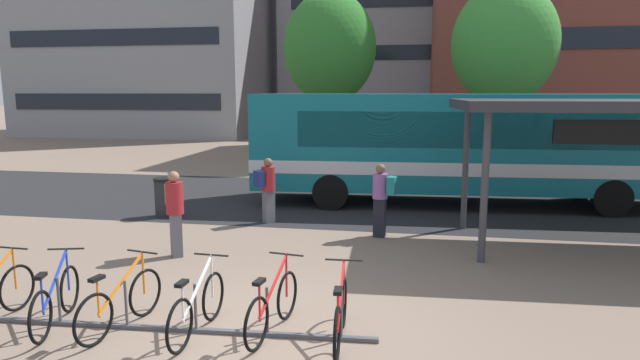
{
  "coord_description": "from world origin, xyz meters",
  "views": [
    {
      "loc": [
        1.97,
        -6.64,
        3.29
      ],
      "look_at": [
        0.08,
        4.09,
        1.47
      ],
      "focal_mm": 30.07,
      "sensor_mm": 36.0,
      "label": 1
    }
  ],
  "objects_px": {
    "parked_bicycle_red_5": "(341,315)",
    "street_tree_1": "(330,48)",
    "street_tree_0": "(504,44)",
    "commuter_olive_pack_0": "(175,207)",
    "parked_bicycle_orange_2": "(121,303)",
    "parked_bicycle_white_3": "(197,308)",
    "parked_bicycle_red_4": "(273,307)",
    "transit_shelter": "(637,109)",
    "commuter_teal_pack_2": "(382,195)",
    "commuter_navy_pack_1": "(267,186)",
    "trash_bin": "(165,197)",
    "city_bus": "(461,144)",
    "parked_bicycle_blue_1": "(56,300)"
  },
  "relations": [
    {
      "from": "parked_bicycle_red_5",
      "to": "street_tree_1",
      "type": "relative_size",
      "value": 0.23
    },
    {
      "from": "parked_bicycle_red_5",
      "to": "street_tree_0",
      "type": "relative_size",
      "value": 0.22
    },
    {
      "from": "commuter_olive_pack_0",
      "to": "parked_bicycle_red_5",
      "type": "bearing_deg",
      "value": 15.26
    },
    {
      "from": "parked_bicycle_orange_2",
      "to": "parked_bicycle_white_3",
      "type": "xyz_separation_m",
      "value": [
        1.11,
        0.03,
        0.0
      ]
    },
    {
      "from": "parked_bicycle_red_4",
      "to": "parked_bicycle_red_5",
      "type": "xyz_separation_m",
      "value": [
        0.95,
        -0.13,
        0.0
      ]
    },
    {
      "from": "parked_bicycle_red_5",
      "to": "transit_shelter",
      "type": "bearing_deg",
      "value": -48.32
    },
    {
      "from": "parked_bicycle_orange_2",
      "to": "parked_bicycle_red_5",
      "type": "height_order",
      "value": "same"
    },
    {
      "from": "commuter_olive_pack_0",
      "to": "commuter_teal_pack_2",
      "type": "distance_m",
      "value": 4.51
    },
    {
      "from": "parked_bicycle_orange_2",
      "to": "street_tree_1",
      "type": "distance_m",
      "value": 18.5
    },
    {
      "from": "commuter_navy_pack_1",
      "to": "trash_bin",
      "type": "relative_size",
      "value": 1.59
    },
    {
      "from": "transit_shelter",
      "to": "commuter_teal_pack_2",
      "type": "distance_m",
      "value": 5.46
    },
    {
      "from": "commuter_teal_pack_2",
      "to": "trash_bin",
      "type": "relative_size",
      "value": 1.63
    },
    {
      "from": "commuter_teal_pack_2",
      "to": "street_tree_1",
      "type": "bearing_deg",
      "value": -65.81
    },
    {
      "from": "commuter_olive_pack_0",
      "to": "street_tree_0",
      "type": "bearing_deg",
      "value": 114.9
    },
    {
      "from": "transit_shelter",
      "to": "street_tree_1",
      "type": "height_order",
      "value": "street_tree_1"
    },
    {
      "from": "commuter_teal_pack_2",
      "to": "trash_bin",
      "type": "xyz_separation_m",
      "value": [
        -5.76,
        1.05,
        -0.45
      ]
    },
    {
      "from": "city_bus",
      "to": "parked_bicycle_red_4",
      "type": "xyz_separation_m",
      "value": [
        -3.16,
        -9.17,
        -1.39
      ]
    },
    {
      "from": "parked_bicycle_white_3",
      "to": "street_tree_1",
      "type": "bearing_deg",
      "value": 6.09
    },
    {
      "from": "street_tree_0",
      "to": "commuter_teal_pack_2",
      "type": "bearing_deg",
      "value": -109.82
    },
    {
      "from": "parked_bicycle_white_3",
      "to": "commuter_navy_pack_1",
      "type": "distance_m",
      "value": 6.32
    },
    {
      "from": "commuter_navy_pack_1",
      "to": "trash_bin",
      "type": "bearing_deg",
      "value": 128.96
    },
    {
      "from": "parked_bicycle_blue_1",
      "to": "parked_bicycle_red_4",
      "type": "height_order",
      "value": "same"
    },
    {
      "from": "parked_bicycle_orange_2",
      "to": "commuter_navy_pack_1",
      "type": "bearing_deg",
      "value": 7.65
    },
    {
      "from": "parked_bicycle_orange_2",
      "to": "parked_bicycle_white_3",
      "type": "height_order",
      "value": "same"
    },
    {
      "from": "parked_bicycle_orange_2",
      "to": "transit_shelter",
      "type": "xyz_separation_m",
      "value": [
        8.35,
        5.35,
        2.54
      ]
    },
    {
      "from": "commuter_teal_pack_2",
      "to": "parked_bicycle_red_4",
      "type": "bearing_deg",
      "value": 87.51
    },
    {
      "from": "parked_bicycle_blue_1",
      "to": "parked_bicycle_red_5",
      "type": "relative_size",
      "value": 0.97
    },
    {
      "from": "parked_bicycle_white_3",
      "to": "trash_bin",
      "type": "height_order",
      "value": "trash_bin"
    },
    {
      "from": "parked_bicycle_orange_2",
      "to": "parked_bicycle_red_5",
      "type": "relative_size",
      "value": 0.99
    },
    {
      "from": "parked_bicycle_white_3",
      "to": "commuter_navy_pack_1",
      "type": "height_order",
      "value": "commuter_navy_pack_1"
    },
    {
      "from": "commuter_olive_pack_0",
      "to": "street_tree_0",
      "type": "xyz_separation_m",
      "value": [
        8.22,
        13.94,
        4.18
      ]
    },
    {
      "from": "parked_bicycle_white_3",
      "to": "commuter_olive_pack_0",
      "type": "relative_size",
      "value": 1.0
    },
    {
      "from": "transit_shelter",
      "to": "commuter_olive_pack_0",
      "type": "xyz_separation_m",
      "value": [
        -9.06,
        -2.05,
        -1.92
      ]
    },
    {
      "from": "street_tree_0",
      "to": "parked_bicycle_red_4",
      "type": "bearing_deg",
      "value": -107.64
    },
    {
      "from": "parked_bicycle_red_4",
      "to": "parked_bicycle_red_5",
      "type": "distance_m",
      "value": 0.96
    },
    {
      "from": "commuter_olive_pack_0",
      "to": "parked_bicycle_blue_1",
      "type": "bearing_deg",
      "value": -38.79
    },
    {
      "from": "parked_bicycle_red_4",
      "to": "parked_bicycle_orange_2",
      "type": "bearing_deg",
      "value": 105.83
    },
    {
      "from": "commuter_olive_pack_0",
      "to": "trash_bin",
      "type": "distance_m",
      "value": 3.69
    },
    {
      "from": "transit_shelter",
      "to": "trash_bin",
      "type": "relative_size",
      "value": 7.0
    },
    {
      "from": "parked_bicycle_white_3",
      "to": "street_tree_1",
      "type": "distance_m",
      "value": 18.5
    },
    {
      "from": "parked_bicycle_blue_1",
      "to": "parked_bicycle_orange_2",
      "type": "distance_m",
      "value": 0.97
    },
    {
      "from": "city_bus",
      "to": "trash_bin",
      "type": "relative_size",
      "value": 11.8
    },
    {
      "from": "city_bus",
      "to": "trash_bin",
      "type": "distance_m",
      "value": 8.4
    },
    {
      "from": "city_bus",
      "to": "commuter_olive_pack_0",
      "type": "distance_m",
      "value": 8.59
    },
    {
      "from": "parked_bicycle_red_5",
      "to": "commuter_teal_pack_2",
      "type": "distance_m",
      "value": 5.36
    },
    {
      "from": "commuter_teal_pack_2",
      "to": "city_bus",
      "type": "bearing_deg",
      "value": -106.82
    },
    {
      "from": "commuter_olive_pack_0",
      "to": "parked_bicycle_red_4",
      "type": "bearing_deg",
      "value": 8.15
    },
    {
      "from": "parked_bicycle_red_4",
      "to": "trash_bin",
      "type": "height_order",
      "value": "trash_bin"
    },
    {
      "from": "parked_bicycle_red_4",
      "to": "city_bus",
      "type": "bearing_deg",
      "value": -9.97
    },
    {
      "from": "parked_bicycle_blue_1",
      "to": "commuter_olive_pack_0",
      "type": "relative_size",
      "value": 0.97
    }
  ]
}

